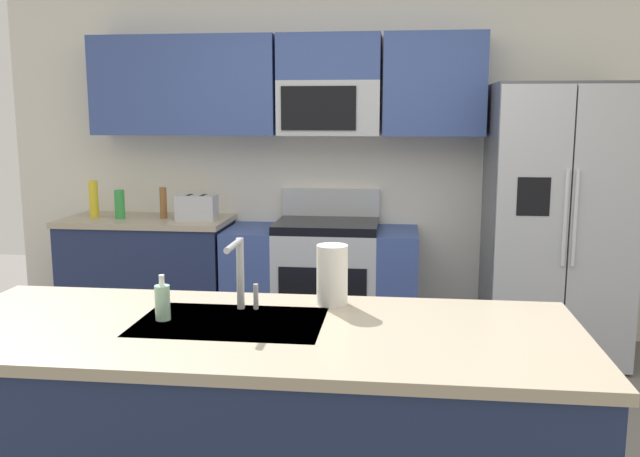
% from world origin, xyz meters
% --- Properties ---
extents(kitchen_wall_unit, '(5.20, 0.43, 2.60)m').
position_xyz_m(kitchen_wall_unit, '(-0.14, 2.08, 1.47)').
color(kitchen_wall_unit, silver).
rests_on(kitchen_wall_unit, ground).
extents(back_counter, '(1.21, 0.63, 0.90)m').
position_xyz_m(back_counter, '(-1.46, 1.80, 0.45)').
color(back_counter, '#1E2A4D').
rests_on(back_counter, ground).
extents(range_oven, '(1.36, 0.61, 1.10)m').
position_xyz_m(range_oven, '(-0.17, 1.80, 0.44)').
color(range_oven, '#B7BABF').
rests_on(range_oven, ground).
extents(refrigerator, '(0.90, 0.76, 1.85)m').
position_xyz_m(refrigerator, '(1.42, 1.73, 0.93)').
color(refrigerator, '#4C4F54').
rests_on(refrigerator, ground).
extents(island_counter, '(2.33, 0.92, 0.90)m').
position_xyz_m(island_counter, '(-0.13, -0.64, 0.45)').
color(island_counter, '#1E2A4D').
rests_on(island_counter, ground).
extents(toaster, '(0.28, 0.16, 0.18)m').
position_xyz_m(toaster, '(-1.06, 1.75, 0.99)').
color(toaster, '#B7BABF').
rests_on(toaster, back_counter).
extents(pepper_mill, '(0.05, 0.05, 0.23)m').
position_xyz_m(pepper_mill, '(-1.33, 1.80, 1.01)').
color(pepper_mill, brown).
rests_on(pepper_mill, back_counter).
extents(bottle_yellow, '(0.07, 0.07, 0.27)m').
position_xyz_m(bottle_yellow, '(-1.86, 1.80, 1.03)').
color(bottle_yellow, yellow).
rests_on(bottle_yellow, back_counter).
extents(bottle_green, '(0.07, 0.07, 0.21)m').
position_xyz_m(bottle_green, '(-1.64, 1.74, 1.00)').
color(bottle_green, green).
rests_on(bottle_green, back_counter).
extents(sink_faucet, '(0.08, 0.21, 0.28)m').
position_xyz_m(sink_faucet, '(-0.22, -0.45, 1.07)').
color(sink_faucet, '#B7BABF').
rests_on(sink_faucet, island_counter).
extents(soap_dispenser, '(0.06, 0.06, 0.17)m').
position_xyz_m(soap_dispenser, '(-0.48, -0.60, 0.97)').
color(soap_dispenser, '#A5D8B2').
rests_on(soap_dispenser, island_counter).
extents(paper_towel_roll, '(0.12, 0.12, 0.24)m').
position_xyz_m(paper_towel_roll, '(0.12, -0.32, 1.02)').
color(paper_towel_roll, white).
rests_on(paper_towel_roll, island_counter).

